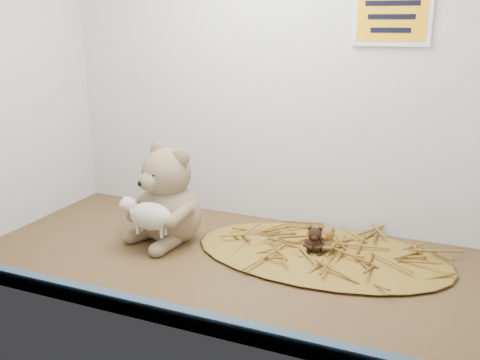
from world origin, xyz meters
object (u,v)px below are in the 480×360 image
at_px(main_teddy, 169,193).
at_px(toy_lamb, 151,216).
at_px(mini_teddy_tan, 327,238).
at_px(mini_teddy_brown, 315,238).

height_order(main_teddy, toy_lamb, main_teddy).
height_order(main_teddy, mini_teddy_tan, main_teddy).
bearing_deg(mini_teddy_tan, main_teddy, -153.02).
distance_m(main_teddy, mini_teddy_brown, 0.38).
bearing_deg(mini_teddy_tan, mini_teddy_brown, -138.26).
distance_m(toy_lamb, mini_teddy_tan, 0.42).
relative_size(mini_teddy_tan, mini_teddy_brown, 1.02).
bearing_deg(main_teddy, mini_teddy_tan, 30.99).
xyz_separation_m(toy_lamb, mini_teddy_brown, (0.37, 0.14, -0.05)).
xyz_separation_m(main_teddy, mini_teddy_tan, (0.39, 0.06, -0.08)).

